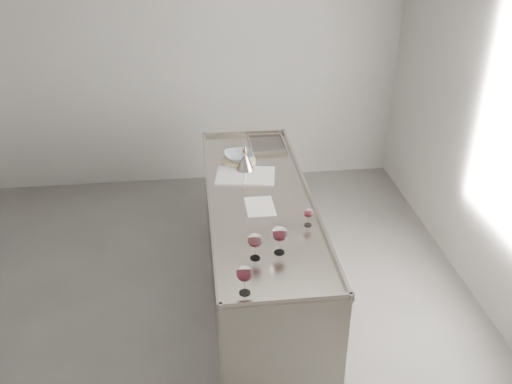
{
  "coord_description": "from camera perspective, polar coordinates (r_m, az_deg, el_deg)",
  "views": [
    {
      "loc": [
        0.04,
        -3.32,
        3.0
      ],
      "look_at": [
        0.46,
        0.25,
        1.02
      ],
      "focal_mm": 40.0,
      "sensor_mm": 36.0,
      "label": 1
    }
  ],
  "objects": [
    {
      "name": "room_shell",
      "position": [
        3.69,
        -6.73,
        2.94
      ],
      "size": [
        4.54,
        5.04,
        2.84
      ],
      "color": "#53514E",
      "rests_on": "ground"
    },
    {
      "name": "wine_glass_middle",
      "position": [
        3.47,
        -0.1,
        -4.88
      ],
      "size": [
        0.09,
        0.09,
        0.18
      ],
      "rotation": [
        0.0,
        0.0,
        0.17
      ],
      "color": "white",
      "rests_on": "counter"
    },
    {
      "name": "wine_funnel",
      "position": [
        4.55,
        -1.09,
        2.92
      ],
      "size": [
        0.15,
        0.15,
        0.22
      ],
      "rotation": [
        0.0,
        0.0,
        0.41
      ],
      "color": "#A59E93",
      "rests_on": "counter"
    },
    {
      "name": "notebook",
      "position": [
        4.49,
        -1.07,
        1.66
      ],
      "size": [
        0.51,
        0.39,
        0.02
      ],
      "rotation": [
        0.0,
        0.0,
        -0.16
      ],
      "color": "silver",
      "rests_on": "counter"
    },
    {
      "name": "wine_glass_left",
      "position": [
        3.2,
        -1.15,
        -8.2
      ],
      "size": [
        0.1,
        0.1,
        0.19
      ],
      "rotation": [
        0.0,
        0.0,
        -0.29
      ],
      "color": "white",
      "rests_on": "counter"
    },
    {
      "name": "wine_glass_small",
      "position": [
        3.83,
        5.27,
        -2.13
      ],
      "size": [
        0.07,
        0.07,
        0.13
      ],
      "rotation": [
        0.0,
        0.0,
        -0.18
      ],
      "color": "white",
      "rests_on": "counter"
    },
    {
      "name": "ceramic_bowl",
      "position": [
        4.71,
        -1.72,
        3.58
      ],
      "size": [
        0.26,
        0.26,
        0.06
      ],
      "primitive_type": "imported",
      "rotation": [
        0.0,
        0.0,
        0.12
      ],
      "color": "#8A9AA0",
      "rests_on": "trivet"
    },
    {
      "name": "counter",
      "position": [
        4.44,
        0.39,
        -5.84
      ],
      "size": [
        0.77,
        2.42,
        0.97
      ],
      "color": "gray",
      "rests_on": "ground"
    },
    {
      "name": "wine_glass_right",
      "position": [
        3.52,
        2.39,
        -4.23
      ],
      "size": [
        0.1,
        0.1,
        0.19
      ],
      "rotation": [
        0.0,
        0.0,
        0.11
      ],
      "color": "white",
      "rests_on": "counter"
    },
    {
      "name": "loose_paper_top",
      "position": [
        4.08,
        0.4,
        -1.44
      ],
      "size": [
        0.2,
        0.29,
        0.0
      ],
      "primitive_type": "cube",
      "rotation": [
        0.0,
        0.0,
        0.01
      ],
      "color": "silver",
      "rests_on": "counter"
    },
    {
      "name": "trivet",
      "position": [
        4.73,
        -1.71,
        3.16
      ],
      "size": [
        0.35,
        0.35,
        0.02
      ],
      "primitive_type": "cylinder",
      "rotation": [
        0.0,
        0.0,
        -0.32
      ],
      "color": "beige",
      "rests_on": "counter"
    }
  ]
}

